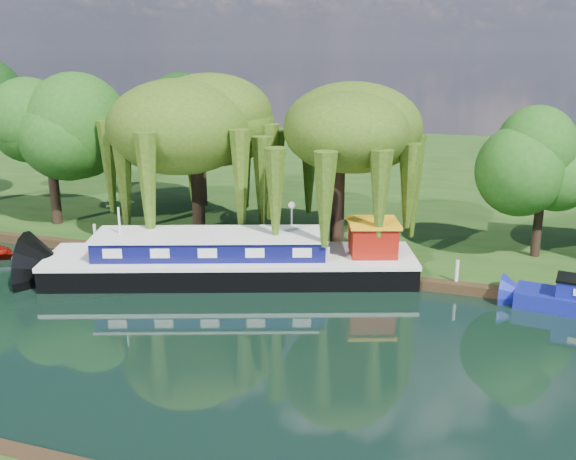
% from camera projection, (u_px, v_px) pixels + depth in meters
% --- Properties ---
extents(ground, '(120.00, 120.00, 0.00)m').
position_uv_depth(ground, '(192.00, 340.00, 24.09)').
color(ground, black).
extents(far_bank, '(120.00, 52.00, 0.45)m').
position_uv_depth(far_bank, '(372.00, 173.00, 55.01)').
color(far_bank, '#17370F').
rests_on(far_bank, ground).
extents(dutch_barge, '(17.57, 9.40, 3.64)m').
position_uv_depth(dutch_barge, '(234.00, 260.00, 30.29)').
color(dutch_barge, black).
rests_on(dutch_barge, ground).
extents(willow_left, '(6.95, 6.95, 8.33)m').
position_uv_depth(willow_left, '(195.00, 127.00, 34.21)').
color(willow_left, black).
rests_on(willow_left, far_bank).
extents(willow_right, '(6.29, 6.29, 7.66)m').
position_uv_depth(willow_right, '(339.00, 143.00, 31.65)').
color(willow_right, black).
rests_on(willow_right, far_bank).
extents(tree_far_left, '(5.27, 5.27, 8.49)m').
position_uv_depth(tree_far_left, '(48.00, 126.00, 36.80)').
color(tree_far_left, black).
rests_on(tree_far_left, far_bank).
extents(tree_far_mid, '(4.80, 4.80, 7.85)m').
position_uv_depth(tree_far_mid, '(200.00, 123.00, 41.40)').
color(tree_far_mid, black).
rests_on(tree_far_mid, far_bank).
extents(tree_far_right, '(3.93, 3.93, 6.42)m').
position_uv_depth(tree_far_right, '(544.00, 169.00, 31.18)').
color(tree_far_right, black).
rests_on(tree_far_right, far_bank).
extents(lamppost, '(0.36, 0.36, 2.56)m').
position_uv_depth(lamppost, '(292.00, 213.00, 32.84)').
color(lamppost, silver).
rests_on(lamppost, far_bank).
extents(mooring_posts, '(19.16, 0.16, 1.00)m').
position_uv_depth(mooring_posts, '(259.00, 250.00, 31.63)').
color(mooring_posts, silver).
rests_on(mooring_posts, far_bank).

